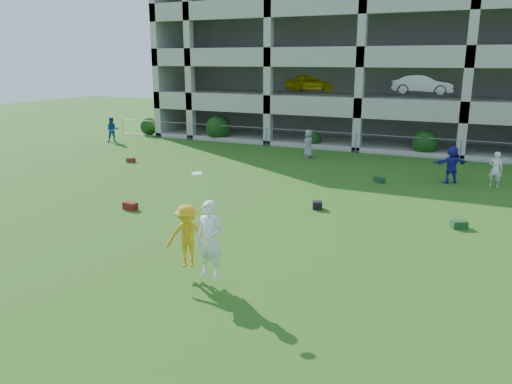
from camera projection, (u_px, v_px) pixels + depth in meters
The scene contains 14 objects.
ground at pixel (188, 261), 14.15m from camera, with size 100.00×100.00×0.00m, color #235114.
bystander_a at pixel (112, 130), 34.32m from camera, with size 0.84×0.65×1.72m, color #1F5190.
bystander_c at pixel (308, 144), 28.92m from camera, with size 0.80×0.52×1.63m, color gray.
bystander_d at pixel (452, 164), 22.91m from camera, with size 1.63×0.52×1.75m, color #26219A.
bystander_e at pixel (496, 169), 22.20m from camera, with size 0.59×0.39×1.61m, color silver.
bag_red_a at pixel (130, 206), 19.01m from camera, with size 0.55×0.30×0.28m, color #521C0E.
bag_green_c at pixel (459, 224), 16.92m from camera, with size 0.50×0.35×0.26m, color #153918.
crate_d at pixel (317, 205), 19.08m from camera, with size 0.35×0.35×0.30m, color black.
bag_red_f at pixel (131, 160), 27.83m from camera, with size 0.45×0.28×0.24m, color #5D1610.
bag_green_g at pixel (379, 180), 23.18m from camera, with size 0.50×0.30×0.25m, color #133519.
frisbee_contest at pixel (196, 237), 12.65m from camera, with size 1.71×1.06×2.62m.
parking_garage at pixel (389, 53), 36.84m from camera, with size 30.00×14.00×12.00m.
fence at pixel (356, 143), 30.61m from camera, with size 36.06×0.06×1.20m.
shrub_row at pixel (437, 131), 29.11m from camera, with size 34.38×2.52×3.50m.
Camera 1 is at (7.36, -11.09, 5.54)m, focal length 35.00 mm.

